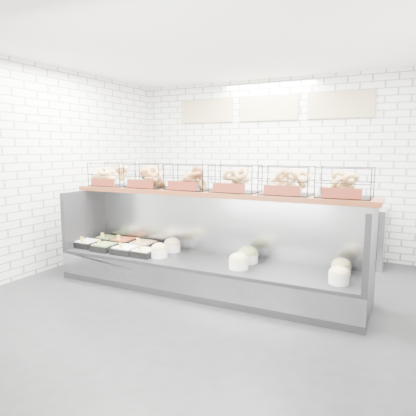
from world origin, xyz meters
The scene contains 5 objects.
ground centered at (0.00, 0.00, 0.00)m, with size 5.50×5.50×0.00m, color black.
room_shell centered at (0.00, 0.60, 2.06)m, with size 5.02×5.51×3.01m.
display_case centered at (-0.03, 0.34, 0.33)m, with size 4.00×0.90×1.20m.
bagel_shelf centered at (0.00, 0.52, 1.39)m, with size 4.10×0.50×0.40m.
prep_counter centered at (0.00, 2.43, 0.47)m, with size 4.00×0.60×1.20m.
Camera 1 is at (2.32, -4.16, 1.80)m, focal length 35.00 mm.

